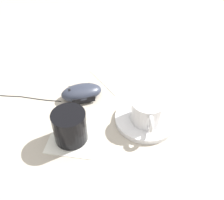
{
  "coord_description": "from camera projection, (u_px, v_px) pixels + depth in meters",
  "views": [
    {
      "loc": [
        0.01,
        0.49,
        0.46
      ],
      "look_at": [
        -0.0,
        0.01,
        0.03
      ],
      "focal_mm": 40.0,
      "sensor_mm": 36.0,
      "label": 1
    }
  ],
  "objects": [
    {
      "name": "ground_plane",
      "position": [
        110.0,
        105.0,
        0.67
      ],
      "size": [
        3.0,
        3.0,
        0.0
      ],
      "primitive_type": "plane",
      "color": "#B2A899"
    },
    {
      "name": "saucer",
      "position": [
        145.0,
        119.0,
        0.62
      ],
      "size": [
        0.15,
        0.15,
        0.01
      ],
      "primitive_type": "cylinder",
      "color": "white",
      "rests_on": "ground"
    },
    {
      "name": "coffee_cup",
      "position": [
        148.0,
        111.0,
        0.59
      ],
      "size": [
        0.08,
        0.11,
        0.06
      ],
      "color": "white",
      "rests_on": "saucer"
    },
    {
      "name": "computer_mouse",
      "position": [
        81.0,
        92.0,
        0.68
      ],
      "size": [
        0.12,
        0.09,
        0.04
      ],
      "color": "#2D3342",
      "rests_on": "ground"
    },
    {
      "name": "mouse_cable",
      "position": [
        21.0,
        97.0,
        0.69
      ],
      "size": [
        0.23,
        0.05,
        0.0
      ],
      "color": "black",
      "rests_on": "ground"
    },
    {
      "name": "napkin_under_glass",
      "position": [
        74.0,
        137.0,
        0.59
      ],
      "size": [
        0.13,
        0.13,
        0.0
      ],
      "primitive_type": "cube",
      "rotation": [
        0.0,
        0.0,
        -0.19
      ],
      "color": "silver",
      "rests_on": "ground"
    },
    {
      "name": "drinking_glass",
      "position": [
        70.0,
        126.0,
        0.56
      ],
      "size": [
        0.08,
        0.08,
        0.08
      ],
      "primitive_type": "cylinder",
      "color": "black",
      "rests_on": "napkin_under_glass"
    },
    {
      "name": "napkin_spare",
      "position": [
        121.0,
        74.0,
        0.77
      ],
      "size": [
        0.2,
        0.2,
        0.0
      ],
      "primitive_type": "cube",
      "rotation": [
        0.0,
        0.0,
        0.54
      ],
      "color": "silver",
      "rests_on": "ground"
    }
  ]
}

